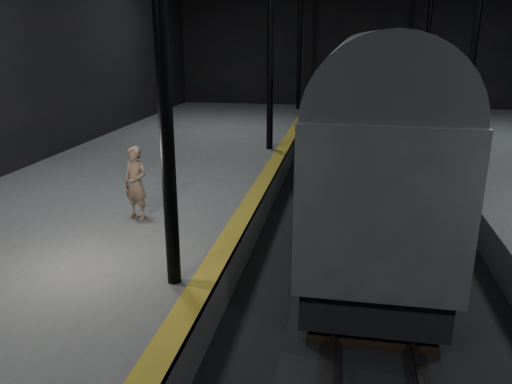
# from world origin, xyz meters

# --- Properties ---
(ground) EXTENTS (44.00, 44.00, 0.00)m
(ground) POSITION_xyz_m (0.00, 0.00, 0.00)
(ground) COLOR black
(ground) RESTS_ON ground
(platform_left) EXTENTS (9.00, 43.80, 1.00)m
(platform_left) POSITION_xyz_m (-7.50, 0.00, 0.50)
(platform_left) COLOR #4E4E4B
(platform_left) RESTS_ON ground
(tactile_strip) EXTENTS (0.50, 43.80, 0.01)m
(tactile_strip) POSITION_xyz_m (-3.25, 0.00, 1.00)
(tactile_strip) COLOR olive
(tactile_strip) RESTS_ON platform_left
(track) EXTENTS (2.40, 43.00, 0.24)m
(track) POSITION_xyz_m (0.00, 0.00, 0.07)
(track) COLOR #3F3328
(track) RESTS_ON ground
(train) EXTENTS (3.10, 20.70, 5.53)m
(train) POSITION_xyz_m (-0.00, 6.04, 3.09)
(train) COLOR #919498
(train) RESTS_ON ground
(woman) EXTENTS (0.79, 0.64, 1.89)m
(woman) POSITION_xyz_m (-5.90, -0.81, 1.95)
(woman) COLOR #8C6C56
(woman) RESTS_ON platform_left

